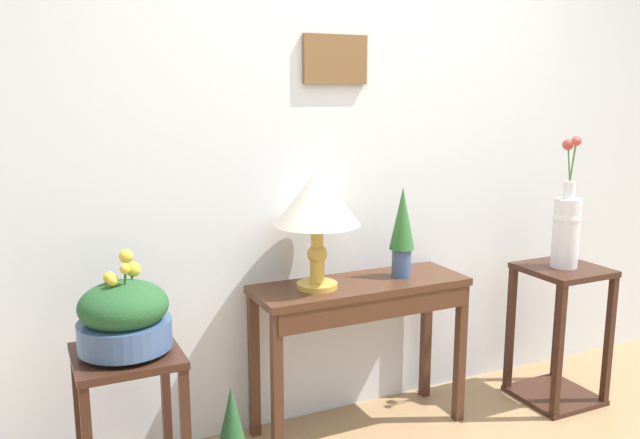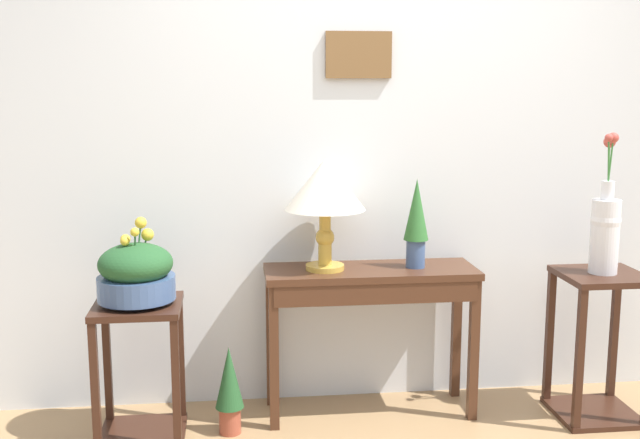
# 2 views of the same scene
# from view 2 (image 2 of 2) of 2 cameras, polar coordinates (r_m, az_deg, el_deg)

# --- Properties ---
(back_wall_with_art) EXTENTS (9.00, 0.13, 2.80)m
(back_wall_with_art) POSITION_cam_2_polar(r_m,az_deg,el_deg) (4.01, 4.37, 6.42)
(back_wall_with_art) COLOR silver
(back_wall_with_art) RESTS_ON ground
(console_table) EXTENTS (1.04, 0.36, 0.75)m
(console_table) POSITION_cam_2_polar(r_m,az_deg,el_deg) (3.84, 3.78, -5.49)
(console_table) COLOR #472819
(console_table) RESTS_ON ground
(table_lamp) EXTENTS (0.39, 0.39, 0.54)m
(table_lamp) POSITION_cam_2_polar(r_m,az_deg,el_deg) (3.72, 0.37, 2.29)
(table_lamp) COLOR gold
(table_lamp) RESTS_ON console_table
(potted_plant_on_console) EXTENTS (0.12, 0.12, 0.44)m
(potted_plant_on_console) POSITION_cam_2_polar(r_m,az_deg,el_deg) (3.82, 7.09, 0.04)
(potted_plant_on_console) COLOR #3D5684
(potted_plant_on_console) RESTS_ON console_table
(pedestal_stand_left) EXTENTS (0.40, 0.40, 0.66)m
(pedestal_stand_left) POSITION_cam_2_polar(r_m,az_deg,el_deg) (3.76, -13.07, -10.83)
(pedestal_stand_left) COLOR #381E14
(pedestal_stand_left) RESTS_ON ground
(planter_bowl_wide_left) EXTENTS (0.35, 0.35, 0.39)m
(planter_bowl_wide_left) POSITION_cam_2_polar(r_m,az_deg,el_deg) (3.62, -13.36, -3.82)
(planter_bowl_wide_left) COLOR #3D5684
(planter_bowl_wide_left) RESTS_ON pedestal_stand_left
(pedestal_stand_right) EXTENTS (0.40, 0.40, 0.74)m
(pedestal_stand_right) POSITION_cam_2_polar(r_m,az_deg,el_deg) (4.12, 19.72, -8.70)
(pedestal_stand_right) COLOR #381E14
(pedestal_stand_right) RESTS_ON ground
(flower_vase_tall_right) EXTENTS (0.14, 0.16, 0.68)m
(flower_vase_tall_right) POSITION_cam_2_polar(r_m,az_deg,el_deg) (3.98, 20.22, -0.51)
(flower_vase_tall_right) COLOR silver
(flower_vase_tall_right) RESTS_ON pedestal_stand_right
(potted_plant_floor) EXTENTS (0.14, 0.14, 0.43)m
(potted_plant_floor) POSITION_cam_2_polar(r_m,az_deg,el_deg) (3.77, -6.67, -12.08)
(potted_plant_floor) COLOR #9E4733
(potted_plant_floor) RESTS_ON ground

